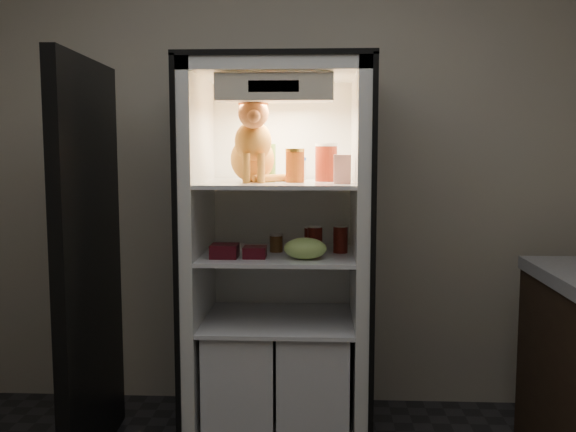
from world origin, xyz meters
name	(u,v)px	position (x,y,z in m)	size (l,w,h in m)	color
room_shell	(247,89)	(0.00, 0.00, 1.62)	(3.60, 3.60, 3.60)	white
refrigerator	(279,280)	(0.00, 1.38, 0.79)	(0.90, 0.72, 1.88)	white
fridge_door	(89,267)	(-0.85, 1.05, 0.91)	(0.11, 0.87, 1.85)	black
tabby_cat	(253,148)	(-0.12, 1.31, 1.45)	(0.37, 0.42, 0.43)	#C67419
parmesan_shaker	(269,162)	(-0.05, 1.41, 1.38)	(0.07, 0.07, 0.18)	#227E2E
mayo_tub	(298,168)	(0.09, 1.51, 1.35)	(0.08, 0.08, 0.11)	white
salsa_jar	(295,165)	(0.08, 1.27, 1.37)	(0.09, 0.09, 0.16)	maroon
pepper_jar	(326,162)	(0.23, 1.36, 1.38)	(0.11, 0.11, 0.19)	#A22E15
cream_carton	(342,169)	(0.31, 1.19, 1.36)	(0.08, 0.08, 0.13)	silver
soda_can_a	(311,239)	(0.16, 1.40, 1.00)	(0.06, 0.06, 0.12)	black
soda_can_b	(340,239)	(0.30, 1.34, 1.01)	(0.07, 0.07, 0.13)	black
soda_can_c	(315,240)	(0.18, 1.30, 1.01)	(0.07, 0.07, 0.13)	black
condiment_jar	(276,243)	(-0.01, 1.35, 0.99)	(0.07, 0.07, 0.09)	#553518
grape_bag	(305,248)	(0.14, 1.15, 0.99)	(0.20, 0.15, 0.10)	#95BC58
berry_box_left	(225,251)	(-0.24, 1.17, 0.97)	(0.13, 0.13, 0.06)	#4D0C13
berry_box_right	(255,252)	(-0.10, 1.18, 0.97)	(0.11, 0.11, 0.05)	#4D0C13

